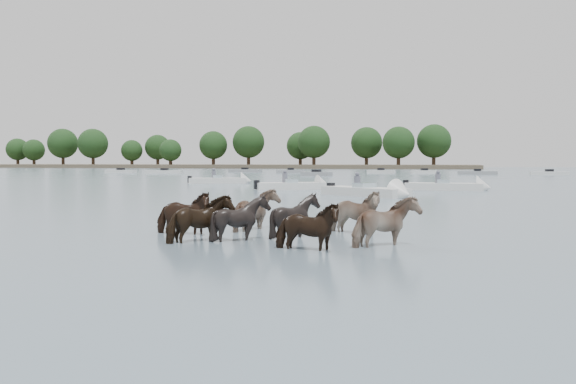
# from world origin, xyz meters

# --- Properties ---
(ground) EXTENTS (400.00, 400.00, 0.00)m
(ground) POSITION_xyz_m (0.00, 0.00, 0.00)
(ground) COLOR slate
(ground) RESTS_ON ground
(shoreline) EXTENTS (160.00, 30.00, 1.00)m
(shoreline) POSITION_xyz_m (-70.00, 150.00, 0.50)
(shoreline) COLOR #4C4233
(shoreline) RESTS_ON ground
(pony_herd) EXTENTS (6.94, 4.27, 1.39)m
(pony_herd) POSITION_xyz_m (-0.72, 1.14, 0.45)
(pony_herd) COLOR black
(pony_herd) RESTS_ON ground
(motorboat_a) EXTENTS (5.26, 3.92, 1.92)m
(motorboat_a) POSITION_xyz_m (-6.62, 25.88, 0.23)
(motorboat_a) COLOR silver
(motorboat_a) RESTS_ON ground
(motorboat_b) EXTENTS (5.69, 4.59, 1.92)m
(motorboat_b) POSITION_xyz_m (-0.68, 19.02, 0.22)
(motorboat_b) COLOR silver
(motorboat_b) RESTS_ON ground
(motorboat_c) EXTENTS (5.65, 1.86, 1.92)m
(motorboat_c) POSITION_xyz_m (3.53, 27.37, 0.23)
(motorboat_c) COLOR silver
(motorboat_c) RESTS_ON ground
(motorboat_f) EXTENTS (5.57, 3.23, 1.92)m
(motorboat_f) POSITION_xyz_m (-15.65, 34.70, 0.23)
(motorboat_f) COLOR silver
(motorboat_f) RESTS_ON ground
(distant_flotilla) EXTENTS (105.20, 26.83, 0.93)m
(distant_flotilla) POSITION_xyz_m (0.28, 76.12, 0.26)
(distant_flotilla) COLOR silver
(distant_flotilla) RESTS_ON ground
(treeline) EXTENTS (145.55, 19.01, 12.52)m
(treeline) POSITION_xyz_m (-64.98, 149.65, 6.98)
(treeline) COLOR #382619
(treeline) RESTS_ON ground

